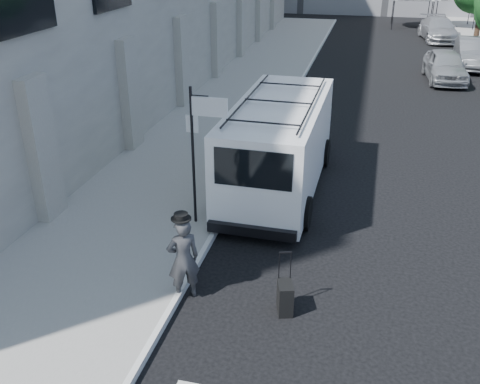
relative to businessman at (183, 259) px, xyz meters
The scene contains 9 objects.
ground 2.13m from the businessman, ahead, with size 120.00×120.00×0.00m, color black.
sidewalk_left 15.86m from the businessman, 98.53° to the left, with size 4.50×48.00×0.15m, color gray.
sign_pole 3.39m from the businessman, 99.21° to the left, with size 1.03×0.07×3.50m.
businessman is the anchor object (origin of this frame).
suitcase 2.16m from the businessman, ahead, with size 0.40×0.52×1.26m.
cargo_van 5.84m from the businessman, 80.74° to the left, with size 2.59×7.07×2.61m.
parked_car_a 21.39m from the businessman, 71.18° to the left, with size 1.81×4.51×1.54m, color #96989D.
parked_car_b 25.34m from the businessman, 69.92° to the left, with size 1.69×4.84×1.60m, color #53555A.
parked_car_c 33.06m from the businessman, 76.77° to the left, with size 2.14×5.26×1.53m, color #9A9BA1.
Camera 1 is at (1.35, -8.17, 6.79)m, focal length 40.00 mm.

